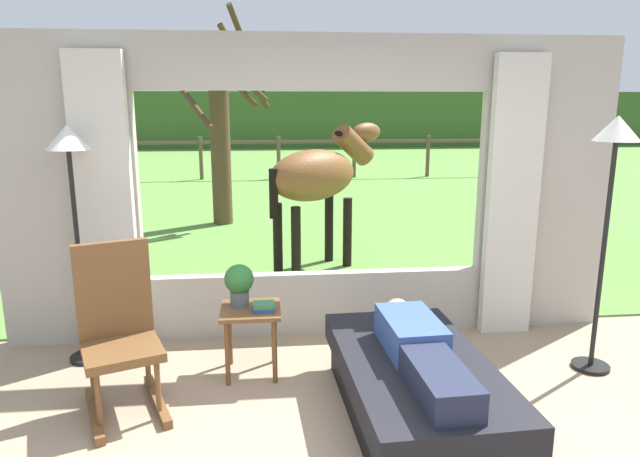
# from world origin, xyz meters

# --- Properties ---
(back_wall_with_window) EXTENTS (5.20, 0.12, 2.55)m
(back_wall_with_window) POSITION_xyz_m (0.00, 2.26, 1.25)
(back_wall_with_window) COLOR #ADA599
(back_wall_with_window) RESTS_ON ground_plane
(curtain_panel_left) EXTENTS (0.44, 0.10, 2.40)m
(curtain_panel_left) POSITION_xyz_m (-1.69, 2.12, 1.20)
(curtain_panel_left) COLOR beige
(curtain_panel_left) RESTS_ON ground_plane
(curtain_panel_right) EXTENTS (0.44, 0.10, 2.40)m
(curtain_panel_right) POSITION_xyz_m (1.69, 2.12, 1.20)
(curtain_panel_right) COLOR beige
(curtain_panel_right) RESTS_ON ground_plane
(outdoor_pasture_lawn) EXTENTS (36.00, 21.68, 0.02)m
(outdoor_pasture_lawn) POSITION_xyz_m (0.00, 13.16, 0.01)
(outdoor_pasture_lawn) COLOR #568438
(outdoor_pasture_lawn) RESTS_ON ground_plane
(distant_hill_ridge) EXTENTS (36.00, 2.00, 2.40)m
(distant_hill_ridge) POSITION_xyz_m (0.00, 23.00, 1.20)
(distant_hill_ridge) COLOR #395927
(distant_hill_ridge) RESTS_ON ground_plane
(recliner_sofa) EXTENTS (0.98, 1.74, 0.42)m
(recliner_sofa) POSITION_xyz_m (0.51, 0.77, 0.22)
(recliner_sofa) COLOR black
(recliner_sofa) RESTS_ON ground_plane
(reclining_person) EXTENTS (0.37, 1.43, 0.22)m
(reclining_person) POSITION_xyz_m (0.51, 0.72, 0.52)
(reclining_person) COLOR #334C8C
(reclining_person) RESTS_ON recliner_sofa
(rocking_chair) EXTENTS (0.67, 0.80, 1.12)m
(rocking_chair) POSITION_xyz_m (-1.40, 1.14, 0.55)
(rocking_chair) COLOR brown
(rocking_chair) RESTS_ON ground_plane
(side_table) EXTENTS (0.44, 0.44, 0.52)m
(side_table) POSITION_xyz_m (-0.55, 1.52, 0.43)
(side_table) COLOR brown
(side_table) RESTS_ON ground_plane
(potted_plant) EXTENTS (0.22, 0.22, 0.32)m
(potted_plant) POSITION_xyz_m (-0.63, 1.58, 0.70)
(potted_plant) COLOR #4C5156
(potted_plant) RESTS_ON side_table
(book_stack) EXTENTS (0.17, 0.14, 0.06)m
(book_stack) POSITION_xyz_m (-0.45, 1.45, 0.55)
(book_stack) COLOR #23478C
(book_stack) RESTS_ON side_table
(floor_lamp_left) EXTENTS (0.32, 0.32, 1.85)m
(floor_lamp_left) POSITION_xyz_m (-1.86, 1.90, 1.49)
(floor_lamp_left) COLOR black
(floor_lamp_left) RESTS_ON ground_plane
(floor_lamp_right) EXTENTS (0.32, 0.32, 1.92)m
(floor_lamp_right) POSITION_xyz_m (2.06, 1.34, 1.55)
(floor_lamp_right) COLOR black
(floor_lamp_right) RESTS_ON ground_plane
(horse) EXTENTS (1.64, 1.40, 1.73)m
(horse) POSITION_xyz_m (0.22, 4.14, 1.16)
(horse) COLOR brown
(horse) RESTS_ON outdoor_pasture_lawn
(pasture_tree) EXTENTS (1.60, 1.06, 3.38)m
(pasture_tree) POSITION_xyz_m (-1.06, 6.86, 1.52)
(pasture_tree) COLOR #4C3823
(pasture_tree) RESTS_ON outdoor_pasture_lawn
(pasture_fence_line) EXTENTS (16.10, 0.10, 1.10)m
(pasture_fence_line) POSITION_xyz_m (0.00, 12.41, 0.74)
(pasture_fence_line) COLOR brown
(pasture_fence_line) RESTS_ON outdoor_pasture_lawn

